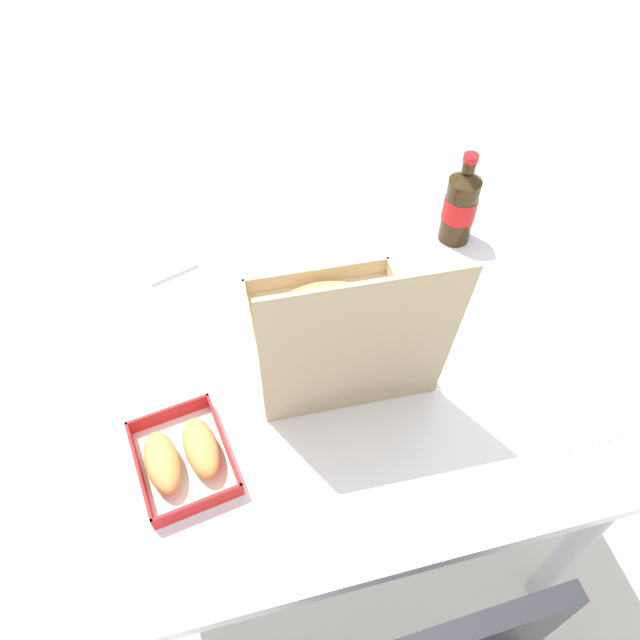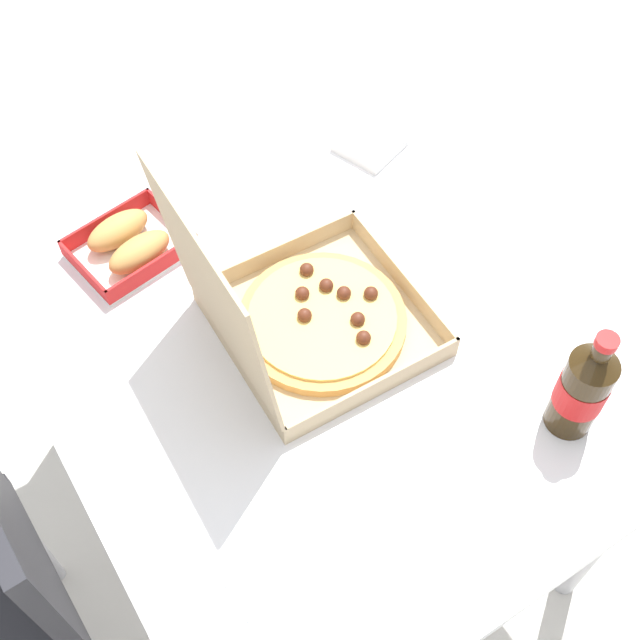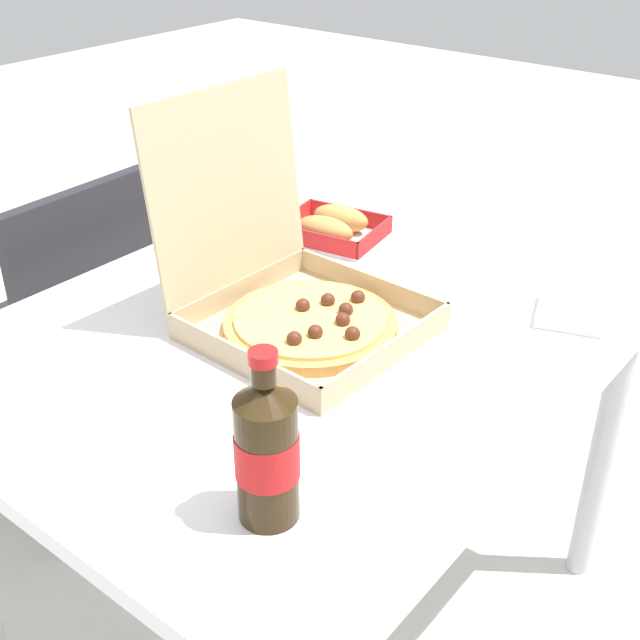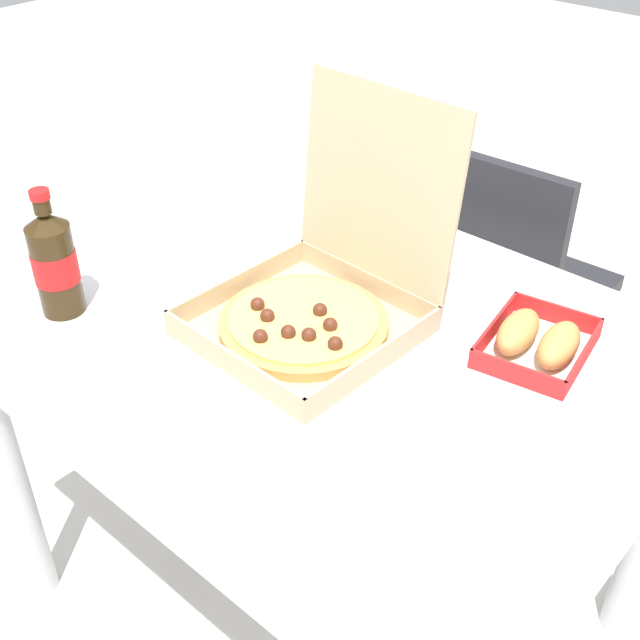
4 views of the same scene
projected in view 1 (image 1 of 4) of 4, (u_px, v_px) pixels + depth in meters
The scene contains 7 objects.
ground_plane at pixel (322, 501), 1.72m from camera, with size 10.00×10.00×0.00m, color beige.
dining_table at pixel (323, 374), 1.23m from camera, with size 1.11×0.88×0.72m.
pizza_box_open at pixel (337, 336), 1.13m from camera, with size 0.33×0.37×0.36m.
bread_side_box at pixel (183, 457), 0.99m from camera, with size 0.18×0.21×0.06m.
cola_bottle at pixel (460, 205), 1.31m from camera, with size 0.07×0.07×0.22m.
paper_menu at pixel (568, 410), 1.08m from camera, with size 0.21×0.15×0.00m, color white.
napkin_pile at pixel (164, 258), 1.32m from camera, with size 0.11×0.11×0.02m, color white.
Camera 1 is at (0.18, 0.69, 1.65)m, focal length 33.41 mm.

